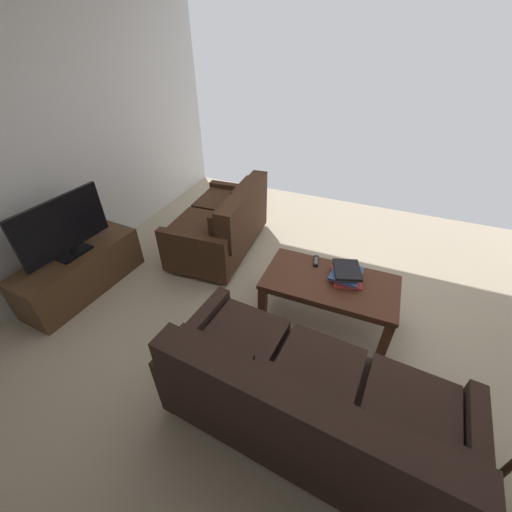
# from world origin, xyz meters

# --- Properties ---
(ground_plane) EXTENTS (5.63, 5.00, 0.01)m
(ground_plane) POSITION_xyz_m (0.00, 0.00, -0.00)
(ground_plane) COLOR #B7A88E
(wall_right) EXTENTS (0.12, 5.00, 2.72)m
(wall_right) POSITION_xyz_m (2.81, 0.00, 1.36)
(wall_right) COLOR silver
(wall_right) RESTS_ON ground
(sofa_main) EXTENTS (1.93, 0.99, 0.87)m
(sofa_main) POSITION_xyz_m (-0.11, 1.16, 0.37)
(sofa_main) COLOR black
(sofa_main) RESTS_ON ground
(loveseat_near) EXTENTS (0.89, 1.43, 0.82)m
(loveseat_near) POSITION_xyz_m (1.39, -0.62, 0.35)
(loveseat_near) COLOR black
(loveseat_near) RESTS_ON ground
(coffee_table) EXTENTS (1.17, 0.62, 0.45)m
(coffee_table) POSITION_xyz_m (-0.02, 0.04, 0.38)
(coffee_table) COLOR #4C2819
(coffee_table) RESTS_ON ground
(tv_stand) EXTENTS (0.52, 1.26, 0.46)m
(tv_stand) POSITION_xyz_m (2.41, 0.60, 0.23)
(tv_stand) COLOR #4C331E
(tv_stand) RESTS_ON ground
(flat_tv) EXTENTS (0.22, 0.89, 0.58)m
(flat_tv) POSITION_xyz_m (2.41, 0.60, 0.76)
(flat_tv) COLOR black
(flat_tv) RESTS_ON tv_stand
(book_stack) EXTENTS (0.31, 0.34, 0.11)m
(book_stack) POSITION_xyz_m (-0.13, -0.05, 0.50)
(book_stack) COLOR #C63833
(book_stack) RESTS_ON coffee_table
(tv_remote) EXTENTS (0.07, 0.17, 0.02)m
(tv_remote) POSITION_xyz_m (0.17, -0.18, 0.46)
(tv_remote) COLOR black
(tv_remote) RESTS_ON coffee_table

